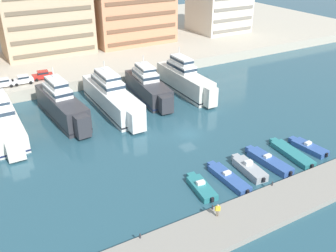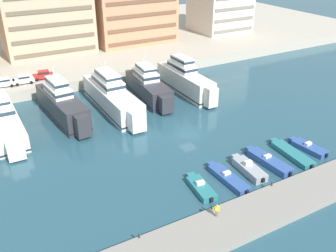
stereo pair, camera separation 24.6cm
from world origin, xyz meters
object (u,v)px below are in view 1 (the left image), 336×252
yacht_ivory_center (185,80)px  motorboat_blue_center_left (269,161)px  yacht_charcoal_left (62,105)px  pedestrian_near_edge (218,209)px  yacht_white_mid_left (112,96)px  motorboat_grey_mid_left (249,168)px  yacht_charcoal_center_left (148,86)px  motorboat_blue_center_right (308,147)px  car_white_mid_left (23,79)px  motorboat_teal_center (291,153)px  motorboat_teal_far_left (201,187)px  car_red_center_left (43,75)px  motorboat_blue_left (228,178)px  car_white_left (3,83)px  yacht_ivory_far_left (3,120)px

yacht_ivory_center → motorboat_blue_center_left: yacht_ivory_center is taller
yacht_charcoal_left → pedestrian_near_edge: 36.27m
yacht_white_mid_left → motorboat_grey_mid_left: size_ratio=3.28×
yacht_charcoal_center_left → motorboat_blue_center_right: yacht_charcoal_center_left is taller
motorboat_grey_mid_left → car_white_mid_left: (-21.23, 44.34, 2.77)m
yacht_ivory_center → pedestrian_near_edge: 39.48m
motorboat_teal_center → pedestrian_near_edge: (-18.22, -6.16, 1.36)m
motorboat_teal_far_left → motorboat_teal_center: size_ratio=0.72×
motorboat_grey_mid_left → car_red_center_left: bearing=110.8°
motorboat_blue_left → motorboat_teal_center: bearing=1.8°
yacht_ivory_center → motorboat_teal_far_left: size_ratio=3.09×
yacht_ivory_center → car_white_left: size_ratio=4.69×
car_white_left → pedestrian_near_edge: (15.15, -50.36, -1.58)m
yacht_charcoal_left → car_red_center_left: size_ratio=4.55×
motorboat_blue_center_left → motorboat_teal_center: (4.60, 0.06, -0.12)m
yacht_ivory_center → motorboat_blue_center_right: (4.07, -29.17, -2.32)m
yacht_ivory_center → car_white_left: 36.13m
motorboat_blue_center_left → car_white_mid_left: size_ratio=2.02×
motorboat_blue_center_left → motorboat_teal_center: 4.60m
motorboat_teal_far_left → car_white_left: car_white_left is taller
motorboat_teal_far_left → car_white_mid_left: bearing=106.5°
yacht_charcoal_center_left → motorboat_teal_far_left: size_ratio=2.88×
yacht_ivory_far_left → motorboat_grey_mid_left: 40.23m
car_red_center_left → car_white_left: bearing=-174.3°
yacht_charcoal_left → motorboat_blue_left: bearing=-65.0°
yacht_ivory_far_left → car_white_mid_left: yacht_ivory_far_left is taller
motorboat_teal_center → car_white_left: (-33.36, 44.19, 2.95)m
yacht_ivory_far_left → car_red_center_left: bearing=56.9°
yacht_ivory_far_left → motorboat_blue_center_left: size_ratio=2.57×
motorboat_blue_center_right → car_red_center_left: (-29.06, 45.02, 2.92)m
motorboat_teal_far_left → motorboat_grey_mid_left: motorboat_grey_mid_left is taller
motorboat_teal_far_left → pedestrian_near_edge: size_ratio=3.79×
yacht_ivory_far_left → car_white_mid_left: 16.13m
yacht_charcoal_left → pedestrian_near_edge: bearing=-77.7°
yacht_charcoal_left → motorboat_blue_left: 32.79m
motorboat_teal_far_left → car_red_center_left: size_ratio=1.50×
yacht_charcoal_center_left → motorboat_blue_left: yacht_charcoal_center_left is taller
yacht_ivory_center → motorboat_teal_center: yacht_ivory_center is taller
motorboat_teal_far_left → motorboat_teal_center: bearing=1.2°
motorboat_grey_mid_left → car_red_center_left: 48.36m
yacht_white_mid_left → motorboat_blue_center_left: yacht_white_mid_left is taller
yacht_ivory_far_left → yacht_white_mid_left: 18.97m
motorboat_teal_center → pedestrian_near_edge: pedestrian_near_edge is taller
motorboat_grey_mid_left → yacht_ivory_center: bearing=75.0°
yacht_charcoal_left → pedestrian_near_edge: yacht_charcoal_left is taller
motorboat_blue_center_left → car_white_left: car_white_left is taller
yacht_charcoal_center_left → motorboat_teal_far_left: bearing=-104.7°
motorboat_teal_far_left → pedestrian_near_edge: bearing=-107.0°
yacht_charcoal_left → motorboat_blue_center_right: (29.48, -29.31, -2.24)m
yacht_white_mid_left → pedestrian_near_edge: 34.88m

